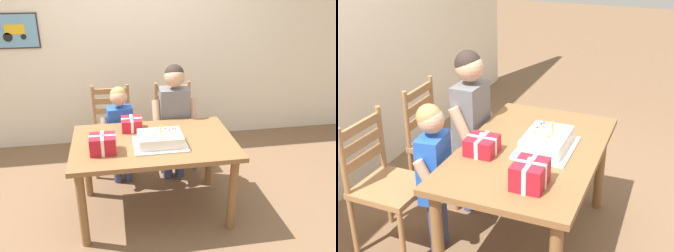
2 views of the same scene
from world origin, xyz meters
TOP-DOWN VIEW (x-y plane):
  - ground_plane at (0.00, 0.00)m, footprint 20.00×20.00m
  - back_wall at (-0.00, 1.61)m, footprint 6.40×0.11m
  - dining_table at (0.00, 0.00)m, footprint 1.38×0.86m
  - birthday_cake at (0.04, -0.09)m, footprint 0.44×0.34m
  - gift_box_red_large at (-0.42, -0.14)m, footprint 0.21×0.18m
  - gift_box_beside_cake at (-0.17, 0.26)m, footprint 0.19×0.19m
  - chair_left at (-0.35, 0.88)m, footprint 0.43×0.43m
  - chair_right at (0.35, 0.88)m, footprint 0.43×0.43m
  - child_older at (0.28, 0.55)m, footprint 0.45×0.25m
  - child_younger at (-0.27, 0.55)m, footprint 0.39×0.23m

SIDE VIEW (x-z plane):
  - ground_plane at x=0.00m, z-range 0.00..0.00m
  - chair_left at x=-0.35m, z-range 0.01..0.93m
  - chair_right at x=0.35m, z-range 0.01..0.93m
  - dining_table at x=0.00m, z-range 0.26..0.99m
  - child_younger at x=-0.27m, z-range 0.11..1.15m
  - child_older at x=0.28m, z-range 0.13..1.37m
  - birthday_cake at x=0.04m, z-range 0.68..0.87m
  - gift_box_beside_cake at x=-0.17m, z-range 0.71..0.85m
  - gift_box_red_large at x=-0.42m, z-range 0.71..0.89m
  - back_wall at x=0.00m, z-range 0.00..2.60m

